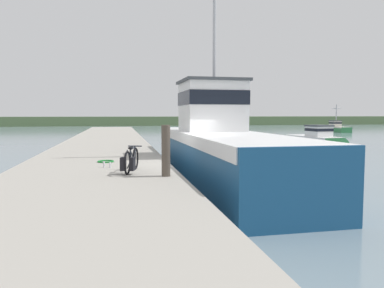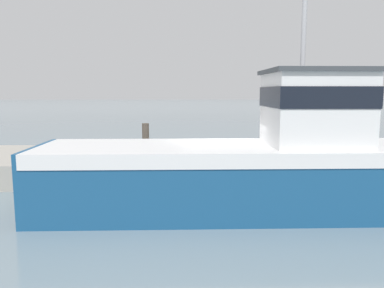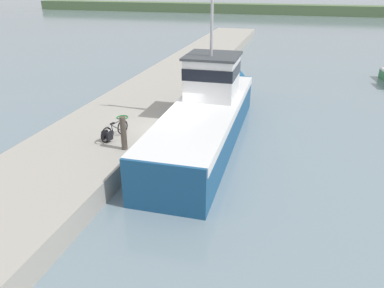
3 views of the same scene
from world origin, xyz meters
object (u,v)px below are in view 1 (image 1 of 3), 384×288
(bicycle_touring, at_px, (130,161))
(mooring_post, at_px, (166,151))
(water_bottle_on_curb, at_px, (104,164))
(fishing_boat_main, at_px, (217,145))
(boat_orange_near, at_px, (336,128))
(boat_white_moored, at_px, (316,138))
(water_bottle_by_bike, at_px, (110,165))

(bicycle_touring, bearing_deg, mooring_post, -25.63)
(bicycle_touring, height_order, mooring_post, mooring_post)
(mooring_post, xyz_separation_m, water_bottle_on_curb, (-1.82, 2.16, -0.64))
(fishing_boat_main, relative_size, mooring_post, 10.40)
(mooring_post, bearing_deg, bicycle_touring, 139.44)
(boat_orange_near, xyz_separation_m, bicycle_touring, (-32.35, -40.26, 0.64))
(fishing_boat_main, bearing_deg, water_bottle_on_curb, -154.86)
(boat_white_moored, relative_size, mooring_post, 4.59)
(mooring_post, distance_m, water_bottle_on_curb, 2.89)
(boat_white_moored, height_order, water_bottle_on_curb, boat_white_moored)
(bicycle_touring, xyz_separation_m, water_bottle_on_curb, (-0.84, 1.32, -0.26))
(water_bottle_on_curb, bearing_deg, boat_white_moored, 43.51)
(boat_white_moored, relative_size, bicycle_touring, 3.81)
(boat_orange_near, relative_size, water_bottle_by_bike, 35.97)
(fishing_boat_main, relative_size, boat_orange_near, 2.29)
(bicycle_touring, bearing_deg, boat_orange_near, 66.13)
(water_bottle_on_curb, relative_size, water_bottle_by_bike, 1.05)
(bicycle_touring, bearing_deg, water_bottle_by_bike, 133.51)
(fishing_boat_main, height_order, water_bottle_on_curb, fishing_boat_main)
(mooring_post, bearing_deg, water_bottle_on_curb, 130.06)
(boat_orange_near, distance_m, bicycle_touring, 51.65)
(boat_orange_near, bearing_deg, fishing_boat_main, -123.27)
(boat_orange_near, xyz_separation_m, mooring_post, (-31.38, -41.09, 1.02))
(boat_orange_near, relative_size, bicycle_touring, 3.78)
(fishing_boat_main, height_order, boat_white_moored, fishing_boat_main)
(fishing_boat_main, xyz_separation_m, water_bottle_by_bike, (-4.28, -2.34, -0.40))
(water_bottle_by_bike, bearing_deg, mooring_post, -51.14)
(boat_white_moored, distance_m, mooring_post, 23.36)
(fishing_boat_main, bearing_deg, mooring_post, -122.39)
(fishing_boat_main, xyz_separation_m, boat_orange_near, (28.71, 36.75, -0.78))
(bicycle_touring, relative_size, water_bottle_by_bike, 9.51)
(boat_orange_near, bearing_deg, water_bottle_by_bike, -125.44)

